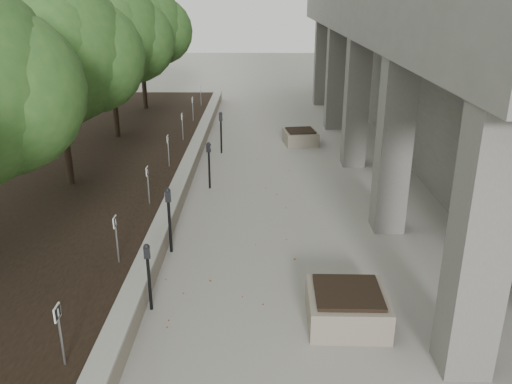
{
  "coord_description": "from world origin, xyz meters",
  "views": [
    {
      "loc": [
        0.38,
        -5.52,
        5.29
      ],
      "look_at": [
        0.29,
        5.23,
        1.2
      ],
      "focal_mm": 36.95,
      "sensor_mm": 36.0,
      "label": 1
    }
  ],
  "objects_px": {
    "planter_back": "(300,137)",
    "parking_meter_5": "(221,133)",
    "parking_meter_4": "(209,166)",
    "parking_meter_3": "(169,220)",
    "crabapple_tree_4": "(110,60)",
    "planter_front": "(347,306)",
    "crabapple_tree_3": "(58,83)",
    "parking_meter_2": "(149,277)",
    "crabapple_tree_5": "(141,46)"
  },
  "relations": [
    {
      "from": "planter_back",
      "to": "parking_meter_5",
      "type": "bearing_deg",
      "value": -156.81
    },
    {
      "from": "parking_meter_4",
      "to": "parking_meter_3",
      "type": "bearing_deg",
      "value": -84.21
    },
    {
      "from": "crabapple_tree_4",
      "to": "planter_front",
      "type": "relative_size",
      "value": 4.12
    },
    {
      "from": "crabapple_tree_3",
      "to": "parking_meter_2",
      "type": "relative_size",
      "value": 4.2
    },
    {
      "from": "parking_meter_3",
      "to": "parking_meter_4",
      "type": "height_order",
      "value": "parking_meter_3"
    },
    {
      "from": "planter_back",
      "to": "parking_meter_2",
      "type": "bearing_deg",
      "value": -107.31
    },
    {
      "from": "crabapple_tree_3",
      "to": "planter_back",
      "type": "distance_m",
      "value": 9.07
    },
    {
      "from": "crabapple_tree_4",
      "to": "parking_meter_5",
      "type": "height_order",
      "value": "crabapple_tree_4"
    },
    {
      "from": "crabapple_tree_3",
      "to": "parking_meter_3",
      "type": "xyz_separation_m",
      "value": [
        3.25,
        -3.28,
        -2.38
      ]
    },
    {
      "from": "parking_meter_2",
      "to": "crabapple_tree_5",
      "type": "bearing_deg",
      "value": 93.24
    },
    {
      "from": "parking_meter_2",
      "to": "parking_meter_4",
      "type": "height_order",
      "value": "parking_meter_4"
    },
    {
      "from": "crabapple_tree_5",
      "to": "parking_meter_5",
      "type": "relative_size",
      "value": 3.71
    },
    {
      "from": "parking_meter_3",
      "to": "crabapple_tree_4",
      "type": "bearing_deg",
      "value": 101.16
    },
    {
      "from": "parking_meter_2",
      "to": "parking_meter_4",
      "type": "relative_size",
      "value": 0.94
    },
    {
      "from": "crabapple_tree_3",
      "to": "planter_back",
      "type": "height_order",
      "value": "crabapple_tree_3"
    },
    {
      "from": "crabapple_tree_5",
      "to": "parking_meter_5",
      "type": "bearing_deg",
      "value": -56.5
    },
    {
      "from": "crabapple_tree_4",
      "to": "parking_meter_4",
      "type": "height_order",
      "value": "crabapple_tree_4"
    },
    {
      "from": "parking_meter_2",
      "to": "planter_front",
      "type": "xyz_separation_m",
      "value": [
        3.41,
        -0.36,
        -0.34
      ]
    },
    {
      "from": "crabapple_tree_5",
      "to": "crabapple_tree_3",
      "type": "bearing_deg",
      "value": -90.0
    },
    {
      "from": "parking_meter_4",
      "to": "planter_back",
      "type": "relative_size",
      "value": 1.17
    },
    {
      "from": "crabapple_tree_4",
      "to": "parking_meter_2",
      "type": "height_order",
      "value": "crabapple_tree_4"
    },
    {
      "from": "parking_meter_3",
      "to": "crabapple_tree_3",
      "type": "bearing_deg",
      "value": 124.49
    },
    {
      "from": "parking_meter_3",
      "to": "parking_meter_4",
      "type": "distance_m",
      "value": 4.0
    },
    {
      "from": "parking_meter_2",
      "to": "parking_meter_3",
      "type": "xyz_separation_m",
      "value": [
        0.0,
        2.23,
        0.09
      ]
    },
    {
      "from": "crabapple_tree_5",
      "to": "parking_meter_4",
      "type": "distance_m",
      "value": 10.32
    },
    {
      "from": "crabapple_tree_4",
      "to": "parking_meter_3",
      "type": "height_order",
      "value": "crabapple_tree_4"
    },
    {
      "from": "crabapple_tree_4",
      "to": "parking_meter_2",
      "type": "xyz_separation_m",
      "value": [
        3.25,
        -10.51,
        -2.47
      ]
    },
    {
      "from": "parking_meter_3",
      "to": "planter_front",
      "type": "height_order",
      "value": "parking_meter_3"
    },
    {
      "from": "parking_meter_3",
      "to": "planter_front",
      "type": "distance_m",
      "value": 4.31
    },
    {
      "from": "crabapple_tree_5",
      "to": "parking_meter_4",
      "type": "height_order",
      "value": "crabapple_tree_5"
    },
    {
      "from": "crabapple_tree_5",
      "to": "parking_meter_3",
      "type": "relative_size",
      "value": 3.67
    },
    {
      "from": "parking_meter_2",
      "to": "parking_meter_5",
      "type": "relative_size",
      "value": 0.88
    },
    {
      "from": "crabapple_tree_3",
      "to": "crabapple_tree_5",
      "type": "relative_size",
      "value": 1.0
    },
    {
      "from": "crabapple_tree_3",
      "to": "planter_front",
      "type": "distance_m",
      "value": 9.31
    },
    {
      "from": "planter_back",
      "to": "planter_front",
      "type": "bearing_deg",
      "value": -90.03
    },
    {
      "from": "crabapple_tree_3",
      "to": "planter_back",
      "type": "bearing_deg",
      "value": 39.26
    },
    {
      "from": "parking_meter_3",
      "to": "planter_front",
      "type": "relative_size",
      "value": 1.12
    },
    {
      "from": "crabapple_tree_4",
      "to": "parking_meter_3",
      "type": "distance_m",
      "value": 9.2
    },
    {
      "from": "crabapple_tree_4",
      "to": "parking_meter_3",
      "type": "bearing_deg",
      "value": -68.56
    },
    {
      "from": "parking_meter_3",
      "to": "parking_meter_4",
      "type": "xyz_separation_m",
      "value": [
        0.48,
        3.97,
        -0.06
      ]
    },
    {
      "from": "crabapple_tree_3",
      "to": "parking_meter_2",
      "type": "xyz_separation_m",
      "value": [
        3.25,
        -5.51,
        -2.47
      ]
    },
    {
      "from": "crabapple_tree_4",
      "to": "parking_meter_4",
      "type": "xyz_separation_m",
      "value": [
        3.73,
        -4.31,
        -2.43
      ]
    },
    {
      "from": "crabapple_tree_3",
      "to": "parking_meter_4",
      "type": "height_order",
      "value": "crabapple_tree_3"
    },
    {
      "from": "crabapple_tree_3",
      "to": "parking_meter_2",
      "type": "bearing_deg",
      "value": -59.46
    },
    {
      "from": "crabapple_tree_4",
      "to": "planter_front",
      "type": "height_order",
      "value": "crabapple_tree_4"
    },
    {
      "from": "crabapple_tree_5",
      "to": "parking_meter_4",
      "type": "relative_size",
      "value": 3.97
    },
    {
      "from": "parking_meter_4",
      "to": "planter_front",
      "type": "bearing_deg",
      "value": -53.23
    },
    {
      "from": "planter_front",
      "to": "planter_back",
      "type": "distance_m",
      "value": 11.32
    },
    {
      "from": "crabapple_tree_3",
      "to": "parking_meter_5",
      "type": "distance_m",
      "value": 6.18
    },
    {
      "from": "parking_meter_3",
      "to": "parking_meter_5",
      "type": "distance_m",
      "value": 7.53
    }
  ]
}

